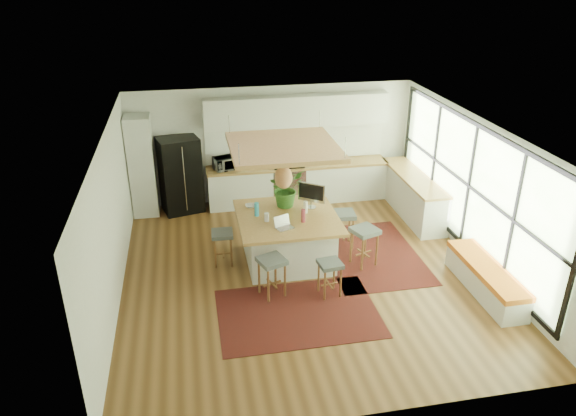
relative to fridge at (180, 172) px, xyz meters
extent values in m
plane|color=#503117|center=(2.14, -3.17, -0.93)|extent=(7.00, 7.00, 0.00)
plane|color=white|center=(2.14, -3.17, 1.78)|extent=(7.00, 7.00, 0.00)
plane|color=silver|center=(2.14, 0.33, 0.42)|extent=(6.50, 0.00, 6.50)
plane|color=silver|center=(2.14, -6.67, 0.42)|extent=(6.50, 0.00, 6.50)
plane|color=silver|center=(-1.11, -3.17, 0.42)|extent=(0.00, 7.00, 7.00)
plane|color=silver|center=(5.39, -3.17, 0.42)|extent=(0.00, 7.00, 7.00)
cube|color=beige|center=(-0.81, 0.01, 0.20)|extent=(0.55, 0.60, 2.25)
cube|color=beige|center=(2.69, 0.01, -0.49)|extent=(4.20, 0.60, 0.88)
cube|color=olive|center=(2.69, 0.01, -0.03)|extent=(4.24, 0.64, 0.05)
cube|color=white|center=(2.69, 0.31, 0.43)|extent=(4.20, 0.02, 0.80)
cube|color=beige|center=(2.69, 0.15, 1.22)|extent=(4.20, 0.34, 0.70)
cube|color=beige|center=(5.07, -1.17, -0.49)|extent=(0.60, 2.50, 0.88)
cube|color=olive|center=(5.07, -1.17, -0.03)|extent=(0.64, 2.54, 0.05)
cube|color=black|center=(1.78, -4.39, -0.92)|extent=(2.60, 1.80, 0.01)
cube|color=black|center=(3.57, -2.78, -0.92)|extent=(1.80, 2.60, 0.01)
imported|color=#A5A5AA|center=(1.02, 0.00, 0.18)|extent=(0.59, 0.44, 0.36)
imported|color=#1E4C19|center=(1.99, -2.19, 0.29)|extent=(0.94, 0.97, 0.57)
imported|color=white|center=(1.31, -2.14, 0.03)|extent=(0.20, 0.20, 0.05)
cylinder|color=#37B4DC|center=(1.38, -2.55, 0.10)|extent=(0.07, 0.07, 0.19)
cylinder|color=silver|center=(1.53, -2.80, 0.10)|extent=(0.07, 0.07, 0.19)
cylinder|color=#9A3342|center=(2.18, -2.95, 0.10)|extent=(0.07, 0.07, 0.19)
cylinder|color=white|center=(2.28, -2.60, 0.10)|extent=(0.07, 0.07, 0.19)
camera|label=1|loc=(0.25, -11.51, 4.36)|focal=33.69mm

